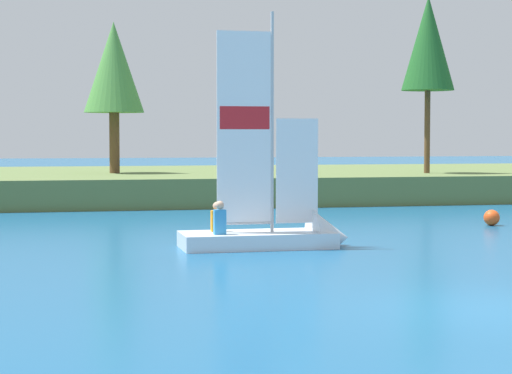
{
  "coord_description": "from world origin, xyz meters",
  "views": [
    {
      "loc": [
        -6.66,
        -13.33,
        2.71
      ],
      "look_at": [
        -0.98,
        13.46,
        1.2
      ],
      "focal_mm": 65.67,
      "sensor_mm": 36.0,
      "label": 1
    }
  ],
  "objects_px": {
    "shoreline_tree_centre": "(114,69)",
    "shoreline_tree_midright": "(428,44)",
    "sailboat": "(287,231)",
    "channel_buoy": "(492,218)"
  },
  "relations": [
    {
      "from": "sailboat",
      "to": "shoreline_tree_midright",
      "type": "bearing_deg",
      "value": 56.02
    },
    {
      "from": "shoreline_tree_centre",
      "to": "shoreline_tree_midright",
      "type": "distance_m",
      "value": 13.25
    },
    {
      "from": "sailboat",
      "to": "channel_buoy",
      "type": "bearing_deg",
      "value": 27.25
    },
    {
      "from": "shoreline_tree_centre",
      "to": "shoreline_tree_midright",
      "type": "relative_size",
      "value": 0.85
    },
    {
      "from": "shoreline_tree_midright",
      "to": "channel_buoy",
      "type": "relative_size",
      "value": 15.48
    },
    {
      "from": "shoreline_tree_centre",
      "to": "sailboat",
      "type": "bearing_deg",
      "value": -80.12
    },
    {
      "from": "shoreline_tree_midright",
      "to": "channel_buoy",
      "type": "xyz_separation_m",
      "value": [
        -2.51,
        -11.2,
        -6.31
      ]
    },
    {
      "from": "shoreline_tree_midright",
      "to": "channel_buoy",
      "type": "bearing_deg",
      "value": -102.62
    },
    {
      "from": "channel_buoy",
      "to": "sailboat",
      "type": "bearing_deg",
      "value": -151.74
    },
    {
      "from": "channel_buoy",
      "to": "shoreline_tree_midright",
      "type": "bearing_deg",
      "value": 77.38
    }
  ]
}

